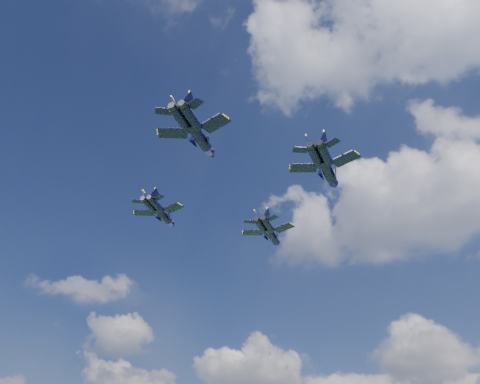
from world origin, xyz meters
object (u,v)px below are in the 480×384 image
(jet_left, at_px, (163,215))
(jet_slot, at_px, (200,137))
(jet_right, at_px, (328,171))
(jet_lead, at_px, (271,234))

(jet_left, height_order, jet_slot, jet_slot)
(jet_slot, bearing_deg, jet_right, 46.62)
(jet_slot, bearing_deg, jet_left, 128.53)
(jet_lead, height_order, jet_left, jet_left)
(jet_lead, bearing_deg, jet_right, -49.61)
(jet_lead, relative_size, jet_slot, 0.94)
(jet_left, bearing_deg, jet_right, -7.41)
(jet_left, relative_size, jet_slot, 0.87)
(jet_left, relative_size, jet_right, 0.84)
(jet_lead, relative_size, jet_right, 0.91)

